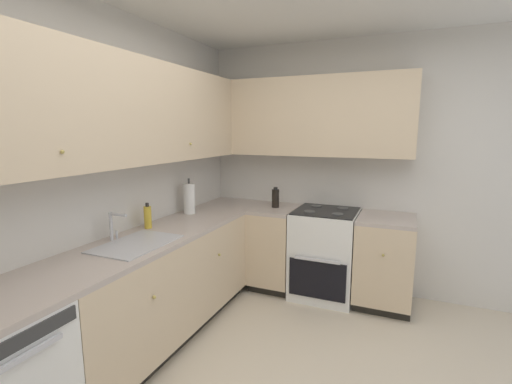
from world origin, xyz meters
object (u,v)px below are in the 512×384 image
at_px(oven_range, 325,252).
at_px(paper_towel_roll, 189,198).
at_px(soap_bottle, 148,217).
at_px(oil_bottle, 275,198).

relative_size(oven_range, paper_towel_roll, 2.89).
height_order(soap_bottle, paper_towel_roll, paper_towel_roll).
bearing_deg(paper_towel_roll, oil_bottle, -48.92).
bearing_deg(oven_range, paper_towel_roll, 116.65).
distance_m(oven_range, paper_towel_roll, 1.48).
relative_size(oven_range, oil_bottle, 4.77).
xyz_separation_m(paper_towel_roll, oil_bottle, (0.59, -0.68, -0.05)).
bearing_deg(paper_towel_roll, oven_range, -63.35).
distance_m(soap_bottle, paper_towel_roll, 0.59).
bearing_deg(oil_bottle, soap_bottle, 149.41).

